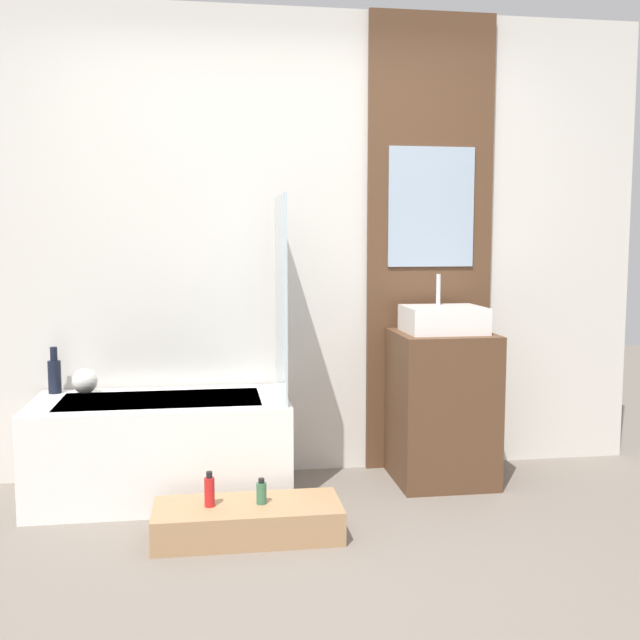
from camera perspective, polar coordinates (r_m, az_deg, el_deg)
The scene contains 12 objects.
ground_plane at distance 3.00m, azimuth 0.31°, elevation -20.31°, with size 12.00×12.00×0.00m, color slate.
wall_tiled_back at distance 4.25m, azimuth -2.95°, elevation 5.68°, with size 4.20×0.06×2.60m, color silver.
wall_wood_accent at distance 4.37m, azimuth 8.36°, elevation 5.83°, with size 0.73×0.04×2.60m.
bathtub at distance 4.02m, azimuth -11.96°, elevation -9.50°, with size 1.30×0.64×0.52m.
glass_shower_screen at distance 3.86m, azimuth -3.01°, elevation 1.75°, with size 0.01×0.55×1.04m, color silver.
wooden_step_bench at distance 3.50m, azimuth -5.53°, elevation -14.97°, with size 0.84×0.35×0.15m, color #A87F56.
vanity_cabinet at distance 4.21m, azimuth 9.26°, elevation -6.56°, with size 0.52×0.51×0.83m, color brown.
sink at distance 4.13m, azimuth 9.37°, elevation 0.05°, with size 0.42×0.36×0.31m.
vase_tall_dark at distance 4.24m, azimuth -19.57°, elevation -3.92°, with size 0.07×0.07×0.25m.
vase_round_light at distance 4.19m, azimuth -17.48°, elevation -4.46°, with size 0.13×0.13×0.13m, color silver.
bottle_soap_primary at distance 3.45m, azimuth -8.42°, elevation -12.75°, with size 0.05×0.05×0.16m.
bottle_soap_secondary at distance 3.46m, azimuth -4.49°, elevation -12.96°, with size 0.05×0.05×0.12m.
Camera 1 is at (-0.41, -2.65, 1.34)m, focal length 42.00 mm.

